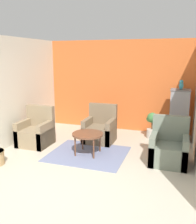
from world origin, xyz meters
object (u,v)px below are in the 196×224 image
coffee_table (88,135)px  potted_plant (152,124)px  birdcage (179,115)px  parrot (181,85)px  armchair_right (169,149)px  armchair_middle (100,130)px  armchair_left (36,133)px

coffee_table → potted_plant: potted_plant is taller
birdcage → potted_plant: bearing=-175.0°
parrot → coffee_table: bearing=-138.1°
armchair_right → armchair_middle: 1.97m
armchair_middle → birdcage: 2.12m
armchair_right → armchair_middle: (-1.79, 0.83, 0.00)m
armchair_middle → birdcage: (1.93, 0.80, 0.37)m
armchair_left → parrot: parrot is taller
armchair_right → birdcage: bearing=84.9°
armchair_left → potted_plant: size_ratio=1.37×
parrot → potted_plant: 1.28m
potted_plant → armchair_left: bearing=-151.3°
armchair_left → parrot: (3.39, 1.55, 1.17)m
armchair_left → potted_plant: (2.71, 1.48, 0.08)m
coffee_table → parrot: parrot is taller
armchair_right → birdcage: 1.67m
armchair_left → parrot: 3.90m
coffee_table → armchair_middle: bearing=90.7°
parrot → armchair_middle: bearing=-157.5°
potted_plant → armchair_middle: bearing=-149.5°
parrot → potted_plant: size_ratio=0.35×
coffee_table → parrot: size_ratio=2.81×
birdcage → parrot: 0.80m
armchair_left → armchair_right: (3.24, -0.08, 0.00)m
birdcage → coffee_table: bearing=-138.1°
armchair_left → birdcage: birdcage is taller
coffee_table → birdcage: bearing=41.9°
birdcage → parrot: (0.00, 0.00, 0.80)m
armchair_left → birdcage: size_ratio=0.71×
armchair_middle → armchair_right: bearing=-24.8°
armchair_right → potted_plant: armchair_right is taller
armchair_right → birdcage: size_ratio=0.71×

